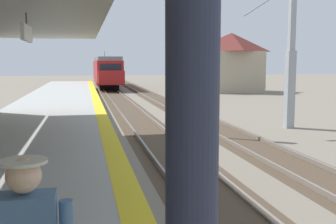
{
  "coord_description": "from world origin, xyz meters",
  "views": [
    {
      "loc": [
        -0.96,
        3.59,
        3.16
      ],
      "look_at": [
        0.8,
        12.19,
        2.1
      ],
      "focal_mm": 43.68,
      "sensor_mm": 36.0,
      "label": 1
    }
  ],
  "objects_px": {
    "distant_trackside_house": "(231,61)",
    "approaching_train": "(106,71)",
    "rail_signal_post": "(190,62)",
    "catenary_pylon_far_side": "(285,54)"
  },
  "relations": [
    {
      "from": "rail_signal_post",
      "to": "approaching_train",
      "type": "bearing_deg",
      "value": 92.52
    },
    {
      "from": "catenary_pylon_far_side",
      "to": "rail_signal_post",
      "type": "bearing_deg",
      "value": -167.99
    },
    {
      "from": "catenary_pylon_far_side",
      "to": "approaching_train",
      "type": "bearing_deg",
      "value": 100.49
    },
    {
      "from": "approaching_train",
      "to": "catenary_pylon_far_side",
      "type": "relative_size",
      "value": 2.61
    },
    {
      "from": "catenary_pylon_far_side",
      "to": "distant_trackside_house",
      "type": "xyz_separation_m",
      "value": [
        6.32,
        24.41,
        -0.27
      ]
    },
    {
      "from": "rail_signal_post",
      "to": "catenary_pylon_far_side",
      "type": "xyz_separation_m",
      "value": [
        4.97,
        1.06,
        0.41
      ]
    },
    {
      "from": "rail_signal_post",
      "to": "distant_trackside_house",
      "type": "distance_m",
      "value": 27.86
    },
    {
      "from": "approaching_train",
      "to": "distant_trackside_house",
      "type": "distance_m",
      "value": 17.09
    },
    {
      "from": "distant_trackside_house",
      "to": "approaching_train",
      "type": "bearing_deg",
      "value": 139.2
    },
    {
      "from": "rail_signal_post",
      "to": "catenary_pylon_far_side",
      "type": "bearing_deg",
      "value": 12.01
    }
  ]
}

